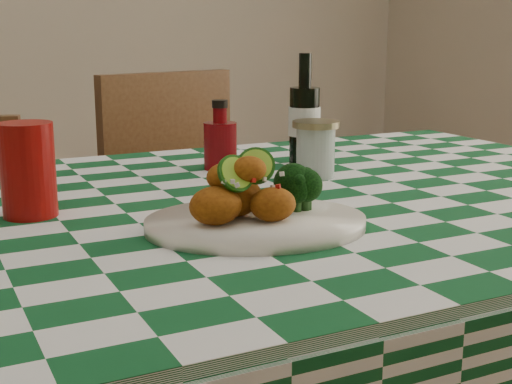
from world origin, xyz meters
name	(u,v)px	position (x,y,z in m)	size (l,w,h in m)	color
plate	(256,223)	(-0.07, -0.17, 0.80)	(0.32, 0.25, 0.02)	white
fried_chicken_pile	(246,188)	(-0.08, -0.17, 0.85)	(0.14, 0.10, 0.09)	#984F0E
broccoli_side	(300,188)	(0.01, -0.16, 0.84)	(0.09, 0.09, 0.07)	black
red_tumbler	(28,170)	(-0.34, 0.05, 0.86)	(0.08, 0.08, 0.14)	#8B0907
ketchup_bottle	(220,135)	(0.07, 0.26, 0.86)	(0.07, 0.07, 0.14)	#6E050A
mason_jar	(315,149)	(0.20, 0.11, 0.84)	(0.09, 0.09, 0.11)	#B2BCBA
beer_bottle	(304,109)	(0.25, 0.24, 0.90)	(0.07, 0.07, 0.23)	black
wooden_chair_right	(207,245)	(0.23, 0.73, 0.47)	(0.43, 0.45, 0.94)	#472814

